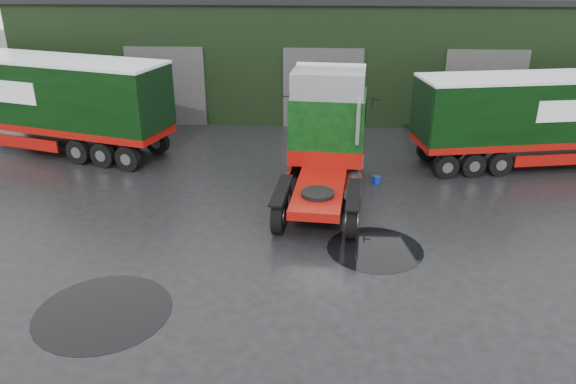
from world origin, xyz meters
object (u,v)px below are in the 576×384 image
object	(u,v)px
hero_tractor	(323,143)
tree_back_b	(430,17)
lorry_right	(551,120)
wash_bucket	(376,180)
warehouse	(323,46)
trailer_left	(29,102)
tree_back_a	(217,2)

from	to	relation	value
hero_tractor	tree_back_b	bearing A→B (deg)	77.85
lorry_right	wash_bucket	size ratio (longest dim) A/B	48.18
warehouse	tree_back_b	size ratio (longest dim) A/B	4.32
lorry_right	tree_back_b	xyz separation A→B (m)	(-1.48, 21.00, 1.82)
trailer_left	tree_back_b	xyz separation A→B (m)	(21.24, 20.00, 1.63)
warehouse	tree_back_b	world-z (taller)	tree_back_b
trailer_left	wash_bucket	world-z (taller)	trailer_left
warehouse	wash_bucket	bearing A→B (deg)	-81.06
trailer_left	wash_bucket	distance (m)	15.90
warehouse	lorry_right	xyz separation A→B (m)	(9.48, -11.00, -1.23)
wash_bucket	tree_back_b	size ratio (longest dim) A/B	0.04
tree_back_a	wash_bucket	bearing A→B (deg)	-66.72
warehouse	tree_back_b	distance (m)	12.82
trailer_left	tree_back_a	size ratio (longest dim) A/B	1.43
lorry_right	tree_back_b	size ratio (longest dim) A/B	1.95
trailer_left	tree_back_a	distance (m)	20.84
hero_tractor	lorry_right	distance (m)	10.52
hero_tractor	tree_back_a	xyz separation A→B (m)	(-7.98, 25.50, 2.49)
hero_tractor	trailer_left	bearing A→B (deg)	162.71
trailer_left	tree_back_b	distance (m)	29.22
tree_back_a	hero_tractor	bearing A→B (deg)	-72.62
warehouse	tree_back_b	bearing A→B (deg)	51.34
trailer_left	tree_back_a	world-z (taller)	tree_back_a
warehouse	tree_back_a	xyz separation A→B (m)	(-8.00, 10.00, 1.59)
trailer_left	tree_back_a	bearing A→B (deg)	2.05
warehouse	lorry_right	world-z (taller)	warehouse
warehouse	tree_back_a	world-z (taller)	tree_back_a
warehouse	hero_tractor	bearing A→B (deg)	-90.07
hero_tractor	lorry_right	bearing A→B (deg)	30.66
warehouse	trailer_left	xyz separation A→B (m)	(-13.24, -10.00, -1.04)
hero_tractor	lorry_right	world-z (taller)	hero_tractor
lorry_right	wash_bucket	distance (m)	7.98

